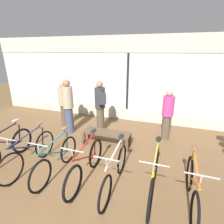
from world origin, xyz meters
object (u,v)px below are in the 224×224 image
Objects in this scene: customer_by_window at (168,114)px; customer_near_bench at (100,105)px; bicycle_right at (154,177)px; customer_mid_floor at (64,103)px; bicycle_center_right at (115,171)px; bicycle_far_right at (192,188)px; bicycle_left at (30,153)px; customer_near_rack at (68,105)px; bicycle_far_left at (7,148)px; bicycle_center_left at (57,159)px; bicycle_center at (86,164)px; display_bench at (107,134)px.

customer_near_bench reaches higher than customer_by_window.
customer_by_window reaches higher than bicycle_right.
customer_mid_floor is (-3.59, -0.14, 0.06)m from customer_by_window.
bicycle_center_right is 1.03× the size of bicycle_far_right.
bicycle_left is 0.98× the size of customer_near_rack.
customer_by_window is at bearing 34.71° from bicycle_far_left.
customer_near_bench is (-2.05, 2.30, 0.56)m from bicycle_right.
customer_mid_floor reaches higher than bicycle_left.
customer_mid_floor is at bearing 118.83° from bicycle_center_left.
bicycle_center_left is 1.01× the size of bicycle_far_right.
bicycle_right is (2.85, 0.11, -0.01)m from bicycle_left.
bicycle_center_left is 2.14m from bicycle_right.
bicycle_center is at bearing -49.37° from customer_mid_floor.
bicycle_far_right is at bearing -41.45° from customer_near_bench.
bicycle_far_right is at bearing -77.98° from customer_by_window.
customer_mid_floor is (-4.14, 2.42, 0.50)m from bicycle_far_right.
bicycle_center_right reaches higher than display_bench.
bicycle_center_left is at bearing -177.44° from bicycle_right.
bicycle_far_right is 4.21m from customer_near_rack.
customer_near_rack reaches higher than display_bench.
bicycle_center_left is 1.06× the size of customer_by_window.
bicycle_right is 3.60m from customer_near_rack.
display_bench is at bearing -57.46° from customer_near_bench.
bicycle_left is (0.74, -0.01, 0.02)m from bicycle_far_left.
bicycle_center_left is 1.69m from display_bench.
bicycle_far_left is 0.97× the size of bicycle_center_right.
bicycle_far_right is (4.26, 0.01, 0.02)m from bicycle_far_left.
bicycle_left is at bearing -130.04° from display_bench.
customer_mid_floor is (-0.46, 0.45, -0.07)m from customer_near_rack.
bicycle_far_left is at bearing -92.90° from customer_mid_floor.
bicycle_center_left is 0.97× the size of bicycle_center.
bicycle_right is 1.07× the size of customer_mid_floor.
customer_by_window is 2.18m from customer_near_bench.
customer_by_window reaches higher than display_bench.
bicycle_far_left is at bearing -145.29° from customer_by_window.
bicycle_center_left is 2.24m from customer_near_rack.
bicycle_center_left is 1.37m from bicycle_center_right.
display_bench is 2.20m from customer_mid_floor.
bicycle_far_right is (2.08, -0.03, 0.01)m from bicycle_center.
bicycle_right is 4.21m from customer_mid_floor.
customer_near_rack is (-2.25, 1.96, 0.59)m from bicycle_center_right.
bicycle_center is 1.41m from bicycle_right.
display_bench is (-2.18, 1.57, -0.05)m from bicycle_far_right.
display_bench is 0.84× the size of customer_mid_floor.
bicycle_center_left is 0.97× the size of customer_near_bench.
customer_near_bench is at bearing 87.91° from bicycle_center_left.
customer_by_window is (2.97, 2.58, 0.44)m from bicycle_left.
bicycle_center_left is at bearing -179.92° from bicycle_far_right.
bicycle_right is at bearing 1.61° from bicycle_far_left.
bicycle_far_left is 0.96× the size of customer_near_bench.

